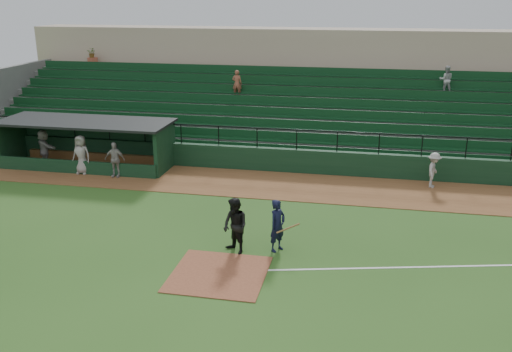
# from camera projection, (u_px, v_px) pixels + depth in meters

# --- Properties ---
(ground) EXTENTS (90.00, 90.00, 0.00)m
(ground) POSITION_uv_depth(u_px,v_px,m) (227.00, 260.00, 18.80)
(ground) COLOR #295019
(ground) RESTS_ON ground
(warning_track) EXTENTS (40.00, 4.00, 0.03)m
(warning_track) POSITION_uv_depth(u_px,v_px,m) (269.00, 185.00, 26.25)
(warning_track) COLOR brown
(warning_track) RESTS_ON ground
(home_plate_dirt) EXTENTS (3.00, 3.00, 0.03)m
(home_plate_dirt) POSITION_uv_depth(u_px,v_px,m) (219.00, 274.00, 17.86)
(home_plate_dirt) COLOR brown
(home_plate_dirt) RESTS_ON ground
(foul_line) EXTENTS (17.49, 4.44, 0.01)m
(foul_line) POSITION_uv_depth(u_px,v_px,m) (470.00, 266.00, 18.40)
(foul_line) COLOR white
(foul_line) RESTS_ON ground
(stadium_structure) EXTENTS (38.00, 13.08, 6.40)m
(stadium_structure) POSITION_uv_depth(u_px,v_px,m) (294.00, 104.00, 33.42)
(stadium_structure) COLOR black
(stadium_structure) RESTS_ON ground
(dugout) EXTENTS (8.90, 3.20, 2.42)m
(dugout) POSITION_uv_depth(u_px,v_px,m) (91.00, 139.00, 29.13)
(dugout) COLOR black
(dugout) RESTS_ON ground
(batter_at_plate) EXTENTS (1.16, 0.81, 1.87)m
(batter_at_plate) POSITION_uv_depth(u_px,v_px,m) (278.00, 226.00, 19.27)
(batter_at_plate) COLOR black
(batter_at_plate) RESTS_ON ground
(umpire) EXTENTS (1.22, 1.18, 1.98)m
(umpire) POSITION_uv_depth(u_px,v_px,m) (235.00, 226.00, 19.08)
(umpire) COLOR black
(umpire) RESTS_ON ground
(runner) EXTENTS (0.86, 1.18, 1.65)m
(runner) POSITION_uv_depth(u_px,v_px,m) (434.00, 170.00, 25.61)
(runner) COLOR #A7A29C
(runner) RESTS_ON warning_track
(dugout_player_a) EXTENTS (1.03, 0.46, 1.74)m
(dugout_player_a) POSITION_uv_depth(u_px,v_px,m) (115.00, 160.00, 27.09)
(dugout_player_a) COLOR #A39D99
(dugout_player_a) RESTS_ON warning_track
(dugout_player_b) EXTENTS (1.00, 0.69, 1.94)m
(dugout_player_b) POSITION_uv_depth(u_px,v_px,m) (81.00, 155.00, 27.56)
(dugout_player_b) COLOR #99948F
(dugout_player_b) RESTS_ON warning_track
(dugout_player_c) EXTENTS (1.73, 1.44, 1.86)m
(dugout_player_c) POSITION_uv_depth(u_px,v_px,m) (44.00, 147.00, 29.05)
(dugout_player_c) COLOR #9A9590
(dugout_player_c) RESTS_ON warning_track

